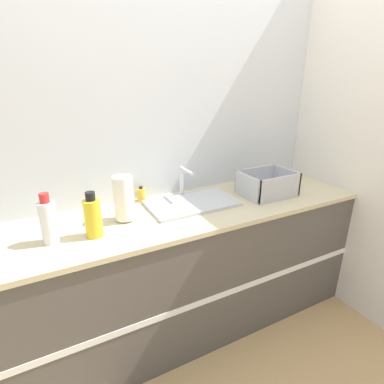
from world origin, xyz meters
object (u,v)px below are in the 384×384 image
Objects in this scene: dish_rack at (267,186)px; bottle_white_spray at (49,221)px; bottle_yellow at (93,217)px; paper_towel_roll at (124,198)px; sink at (191,202)px; soap_dispenser at (141,195)px.

dish_rack is 1.38m from bottle_white_spray.
bottle_white_spray is 0.20m from bottle_yellow.
bottle_white_spray is (-0.39, -0.08, -0.02)m from paper_towel_roll.
sink is at bearing 12.66° from bottle_yellow.
sink is 0.46m from paper_towel_roll.
paper_towel_roll is 1.01× the size of bottle_white_spray.
soap_dispenser is at bearing 53.35° from paper_towel_roll.
sink is 0.85m from bottle_white_spray.
dish_rack is (0.55, -0.09, 0.05)m from sink.
bottle_white_spray is (-0.83, -0.11, 0.10)m from sink.
paper_towel_roll is (-0.44, -0.03, 0.12)m from sink.
bottle_yellow is at bearing -177.41° from dish_rack.
paper_towel_roll is 2.59× the size of soap_dispenser.
soap_dispenser is (0.36, 0.34, -0.06)m from bottle_yellow.
bottle_white_spray reaches higher than soap_dispenser.
dish_rack is at bearing 0.87° from bottle_white_spray.
paper_towel_roll reaches higher than dish_rack.
paper_towel_roll is at bearing 176.69° from dish_rack.
bottle_white_spray reaches higher than dish_rack.
bottle_yellow is 0.51m from soap_dispenser.
bottle_white_spray reaches higher than bottle_yellow.
paper_towel_roll reaches higher than bottle_white_spray.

